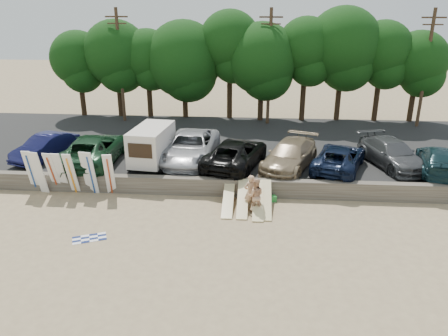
{
  "coord_description": "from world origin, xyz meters",
  "views": [
    {
      "loc": [
        1.09,
        -19.15,
        10.15
      ],
      "look_at": [
        -0.6,
        3.0,
        1.62
      ],
      "focal_mm": 35.0,
      "sensor_mm": 36.0,
      "label": 1
    }
  ],
  "objects_px": {
    "car_2": "(191,147)",
    "cooler": "(272,199)",
    "beachgoer_b": "(255,196)",
    "car_5": "(339,158)",
    "car_1": "(94,149)",
    "car_7": "(439,160)",
    "beachgoer_a": "(250,192)",
    "car_3": "(236,153)",
    "car_6": "(392,153)",
    "box_trailer": "(152,144)",
    "car_4": "(290,155)",
    "car_0": "(45,147)"
  },
  "relations": [
    {
      "from": "car_2",
      "to": "car_5",
      "type": "height_order",
      "value": "car_2"
    },
    {
      "from": "car_1",
      "to": "car_2",
      "type": "distance_m",
      "value": 5.97
    },
    {
      "from": "car_0",
      "to": "beachgoer_b",
      "type": "height_order",
      "value": "car_0"
    },
    {
      "from": "car_2",
      "to": "beachgoer_a",
      "type": "distance_m",
      "value": 6.44
    },
    {
      "from": "car_6",
      "to": "box_trailer",
      "type": "bearing_deg",
      "value": 166.73
    },
    {
      "from": "car_3",
      "to": "car_7",
      "type": "xyz_separation_m",
      "value": [
        11.89,
        -0.11,
        -0.06
      ]
    },
    {
      "from": "car_5",
      "to": "beachgoer_a",
      "type": "height_order",
      "value": "car_5"
    },
    {
      "from": "car_6",
      "to": "car_5",
      "type": "bearing_deg",
      "value": 178.42
    },
    {
      "from": "car_0",
      "to": "cooler",
      "type": "relative_size",
      "value": 12.28
    },
    {
      "from": "beachgoer_b",
      "to": "cooler",
      "type": "relative_size",
      "value": 4.77
    },
    {
      "from": "car_4",
      "to": "cooler",
      "type": "distance_m",
      "value": 3.69
    },
    {
      "from": "car_1",
      "to": "cooler",
      "type": "relative_size",
      "value": 17.11
    },
    {
      "from": "car_4",
      "to": "beachgoer_b",
      "type": "height_order",
      "value": "car_4"
    },
    {
      "from": "car_1",
      "to": "car_5",
      "type": "bearing_deg",
      "value": 177.33
    },
    {
      "from": "car_1",
      "to": "beachgoer_b",
      "type": "height_order",
      "value": "car_1"
    },
    {
      "from": "car_2",
      "to": "box_trailer",
      "type": "bearing_deg",
      "value": -153.84
    },
    {
      "from": "car_7",
      "to": "beachgoer_a",
      "type": "distance_m",
      "value": 11.7
    },
    {
      "from": "car_5",
      "to": "car_7",
      "type": "xyz_separation_m",
      "value": [
        5.74,
        -0.01,
        0.02
      ]
    },
    {
      "from": "car_1",
      "to": "car_7",
      "type": "relative_size",
      "value": 1.22
    },
    {
      "from": "car_3",
      "to": "box_trailer",
      "type": "bearing_deg",
      "value": 17.16
    },
    {
      "from": "car_4",
      "to": "box_trailer",
      "type": "bearing_deg",
      "value": -157.85
    },
    {
      "from": "car_1",
      "to": "car_2",
      "type": "height_order",
      "value": "car_1"
    },
    {
      "from": "car_1",
      "to": "car_3",
      "type": "relative_size",
      "value": 1.08
    },
    {
      "from": "box_trailer",
      "to": "car_6",
      "type": "height_order",
      "value": "box_trailer"
    },
    {
      "from": "box_trailer",
      "to": "beachgoer_b",
      "type": "bearing_deg",
      "value": -28.81
    },
    {
      "from": "car_2",
      "to": "cooler",
      "type": "distance_m",
      "value": 6.67
    },
    {
      "from": "box_trailer",
      "to": "cooler",
      "type": "height_order",
      "value": "box_trailer"
    },
    {
      "from": "car_2",
      "to": "cooler",
      "type": "relative_size",
      "value": 16.99
    },
    {
      "from": "car_4",
      "to": "car_6",
      "type": "distance_m",
      "value": 6.27
    },
    {
      "from": "car_0",
      "to": "car_1",
      "type": "distance_m",
      "value": 3.42
    },
    {
      "from": "car_2",
      "to": "car_6",
      "type": "xyz_separation_m",
      "value": [
        12.3,
        0.04,
        -0.1
      ]
    },
    {
      "from": "car_4",
      "to": "car_5",
      "type": "height_order",
      "value": "car_4"
    },
    {
      "from": "car_0",
      "to": "car_6",
      "type": "height_order",
      "value": "car_6"
    },
    {
      "from": "box_trailer",
      "to": "car_7",
      "type": "relative_size",
      "value": 0.74
    },
    {
      "from": "car_4",
      "to": "beachgoer_b",
      "type": "distance_m",
      "value": 5.03
    },
    {
      "from": "box_trailer",
      "to": "car_4",
      "type": "bearing_deg",
      "value": 7.18
    },
    {
      "from": "beachgoer_b",
      "to": "beachgoer_a",
      "type": "bearing_deg",
      "value": -52.38
    },
    {
      "from": "car_3",
      "to": "car_5",
      "type": "bearing_deg",
      "value": -165.65
    },
    {
      "from": "car_1",
      "to": "car_7",
      "type": "bearing_deg",
      "value": 177.34
    },
    {
      "from": "car_3",
      "to": "car_0",
      "type": "bearing_deg",
      "value": 12.91
    },
    {
      "from": "car_7",
      "to": "beachgoer_a",
      "type": "xyz_separation_m",
      "value": [
        -10.9,
        -4.23,
        -0.53
      ]
    },
    {
      "from": "car_4",
      "to": "cooler",
      "type": "xyz_separation_m",
      "value": [
        -1.06,
        -3.26,
        -1.36
      ]
    },
    {
      "from": "cooler",
      "to": "car_6",
      "type": "bearing_deg",
      "value": 13.36
    },
    {
      "from": "car_3",
      "to": "beachgoer_b",
      "type": "relative_size",
      "value": 3.31
    },
    {
      "from": "beachgoer_b",
      "to": "cooler",
      "type": "distance_m",
      "value": 1.78
    },
    {
      "from": "car_6",
      "to": "beachgoer_a",
      "type": "bearing_deg",
      "value": -165.8
    },
    {
      "from": "beachgoer_a",
      "to": "car_6",
      "type": "bearing_deg",
      "value": -169.08
    },
    {
      "from": "car_7",
      "to": "cooler",
      "type": "distance_m",
      "value": 10.31
    },
    {
      "from": "car_5",
      "to": "car_1",
      "type": "bearing_deg",
      "value": 19.68
    },
    {
      "from": "car_4",
      "to": "car_1",
      "type": "bearing_deg",
      "value": -158.58
    }
  ]
}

